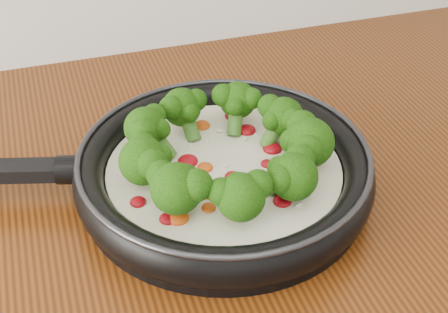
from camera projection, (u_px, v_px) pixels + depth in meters
name	position (u px, v px, depth m)	size (l,w,h in m)	color
skillet	(222.00, 168.00, 0.72)	(0.55, 0.42, 0.10)	black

